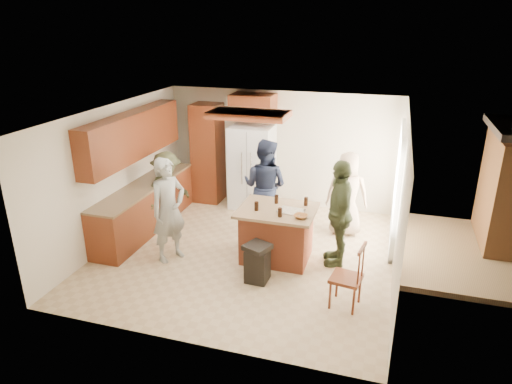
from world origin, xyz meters
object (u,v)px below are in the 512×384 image
(person_side_right, at_px, (339,213))
(trash_bin, at_px, (257,262))
(person_front_left, at_px, (169,210))
(person_behind_right, at_px, (347,194))
(kitchen_island, at_px, (277,233))
(person_behind_left, at_px, (265,186))
(refrigerator, at_px, (252,167))
(spindle_chair, at_px, (348,278))
(person_counter, at_px, (167,191))

(person_side_right, relative_size, trash_bin, 2.89)
(trash_bin, bearing_deg, person_front_left, 170.83)
(person_front_left, height_order, person_behind_right, person_front_left)
(person_behind_right, height_order, kitchen_island, person_behind_right)
(person_behind_right, bearing_deg, kitchen_island, 47.34)
(person_side_right, bearing_deg, person_behind_left, -129.72)
(person_side_right, xyz_separation_m, refrigerator, (-2.12, 1.97, -0.01))
(person_behind_right, bearing_deg, spindle_chair, 91.21)
(person_counter, bearing_deg, person_side_right, -74.95)
(person_counter, relative_size, spindle_chair, 1.57)
(person_behind_left, bearing_deg, person_counter, 22.85)
(person_counter, distance_m, trash_bin, 2.67)
(kitchen_island, bearing_deg, person_counter, 165.73)
(person_counter, bearing_deg, refrigerator, -16.35)
(person_counter, height_order, trash_bin, person_counter)
(spindle_chair, bearing_deg, refrigerator, 127.01)
(kitchen_island, bearing_deg, person_behind_left, 116.31)
(person_counter, bearing_deg, person_behind_right, -55.00)
(person_behind_left, xyz_separation_m, person_counter, (-1.84, -0.41, -0.14))
(person_counter, xyz_separation_m, trash_bin, (2.24, -1.38, -0.46))
(kitchen_island, bearing_deg, person_side_right, 9.54)
(refrigerator, xyz_separation_m, trash_bin, (1.00, -2.92, -0.58))
(spindle_chair, bearing_deg, person_behind_right, 97.09)
(person_front_left, distance_m, person_behind_left, 1.97)
(person_behind_left, xyz_separation_m, trash_bin, (0.39, -1.79, -0.60))
(person_side_right, distance_m, spindle_chair, 1.35)
(person_behind_left, relative_size, trash_bin, 2.92)
(refrigerator, relative_size, trash_bin, 2.86)
(trash_bin, relative_size, spindle_chair, 0.63)
(trash_bin, bearing_deg, person_behind_left, 102.28)
(refrigerator, height_order, kitchen_island, refrigerator)
(refrigerator, bearing_deg, person_counter, -128.64)
(person_front_left, bearing_deg, kitchen_island, -46.12)
(refrigerator, bearing_deg, spindle_chair, -52.99)
(kitchen_island, xyz_separation_m, trash_bin, (-0.11, -0.78, -0.16))
(person_counter, relative_size, trash_bin, 2.48)
(person_counter, height_order, spindle_chair, person_counter)
(person_side_right, bearing_deg, refrigerator, -143.55)
(person_front_left, bearing_deg, person_behind_left, -11.77)
(person_front_left, height_order, person_behind_left, person_behind_left)
(person_front_left, relative_size, person_counter, 1.16)
(refrigerator, height_order, trash_bin, refrigerator)
(person_side_right, relative_size, person_counter, 1.17)
(person_front_left, bearing_deg, spindle_chair, -72.94)
(person_counter, bearing_deg, spindle_chair, -92.21)
(refrigerator, relative_size, kitchen_island, 1.41)
(person_behind_left, height_order, person_behind_right, person_behind_left)
(person_behind_right, relative_size, person_side_right, 0.89)
(person_side_right, xyz_separation_m, kitchen_island, (-1.01, -0.17, -0.44))
(person_counter, relative_size, kitchen_island, 1.22)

